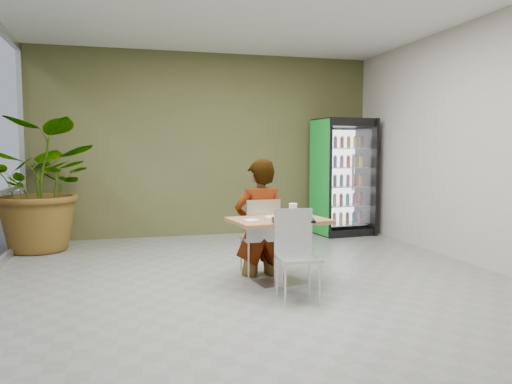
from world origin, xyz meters
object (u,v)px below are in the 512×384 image
(chair_near, at_px, (296,246))
(seated_woman, at_px, (260,230))
(soda_cup, at_px, (293,211))
(cafeteria_tray, at_px, (293,220))
(beverage_fridge, at_px, (343,177))
(dining_table, at_px, (279,238))
(potted_plant, at_px, (43,185))
(chair_far, at_px, (261,231))

(chair_near, distance_m, seated_woman, 1.00)
(seated_woman, distance_m, soda_cup, 0.64)
(chair_near, xyz_separation_m, seated_woman, (-0.10, 1.00, 0.02))
(cafeteria_tray, relative_size, beverage_fridge, 0.22)
(dining_table, bearing_deg, cafeteria_tray, -68.00)
(seated_woman, relative_size, cafeteria_tray, 3.82)
(potted_plant, bearing_deg, beverage_fridge, 2.51)
(cafeteria_tray, bearing_deg, chair_near, -103.66)
(cafeteria_tray, relative_size, potted_plant, 0.23)
(dining_table, bearing_deg, chair_far, 99.36)
(soda_cup, bearing_deg, beverage_fridge, 56.36)
(seated_woman, bearing_deg, beverage_fridge, -134.04)
(dining_table, relative_size, soda_cup, 6.69)
(beverage_fridge, relative_size, potted_plant, 1.05)
(chair_far, xyz_separation_m, potted_plant, (-2.73, 2.29, 0.44))
(chair_near, distance_m, soda_cup, 0.58)
(chair_far, xyz_separation_m, chair_near, (0.10, -0.95, -0.01))
(dining_table, height_order, beverage_fridge, beverage_fridge)
(chair_near, relative_size, soda_cup, 5.43)
(seated_woman, xyz_separation_m, cafeteria_tray, (0.17, -0.73, 0.21))
(chair_near, xyz_separation_m, potted_plant, (-2.83, 3.24, 0.45))
(seated_woman, distance_m, beverage_fridge, 3.35)
(chair_far, xyz_separation_m, seated_woman, (-0.00, 0.05, 0.01))
(seated_woman, relative_size, potted_plant, 0.87)
(dining_table, xyz_separation_m, soda_cup, (0.16, -0.01, 0.29))
(cafeteria_tray, bearing_deg, soda_cup, 71.38)
(dining_table, height_order, soda_cup, soda_cup)
(cafeteria_tray, xyz_separation_m, potted_plant, (-2.90, 2.98, 0.22))
(chair_near, bearing_deg, seated_woman, 100.38)
(chair_far, bearing_deg, soda_cup, 114.71)
(cafeteria_tray, height_order, potted_plant, potted_plant)
(beverage_fridge, bearing_deg, chair_far, -137.73)
(seated_woman, relative_size, soda_cup, 10.20)
(dining_table, xyz_separation_m, potted_plant, (-2.81, 2.75, 0.45))
(dining_table, height_order, chair_far, chair_far)
(chair_near, bearing_deg, soda_cup, 78.51)
(soda_cup, height_order, beverage_fridge, beverage_fridge)
(chair_far, xyz_separation_m, soda_cup, (0.24, -0.47, 0.29))
(dining_table, relative_size, chair_far, 1.20)
(dining_table, distance_m, seated_woman, 0.51)
(seated_woman, height_order, beverage_fridge, beverage_fridge)
(chair_far, bearing_deg, chair_near, 94.15)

